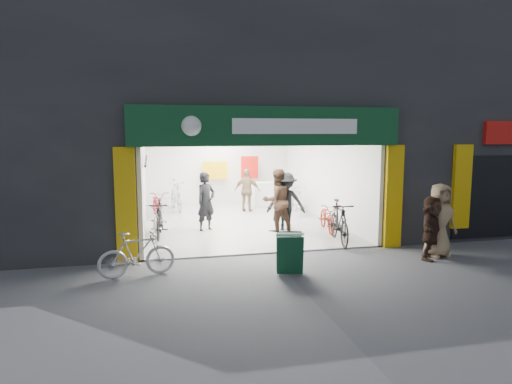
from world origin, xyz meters
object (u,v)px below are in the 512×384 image
object	(u,v)px
pedestrian_near	(439,220)
parked_bike	(137,254)
sandwich_board	(290,252)
bike_right_front	(339,222)
bike_left_front	(159,218)

from	to	relation	value
pedestrian_near	parked_bike	bearing A→B (deg)	174.59
sandwich_board	pedestrian_near	bearing A→B (deg)	20.50
bike_right_front	sandwich_board	world-z (taller)	bike_right_front
bike_right_front	pedestrian_near	size ratio (longest dim) A/B	1.09
bike_left_front	parked_bike	xyz separation A→B (m)	(-0.52, -3.78, -0.01)
bike_left_front	sandwich_board	xyz separation A→B (m)	(2.55, -4.31, -0.01)
bike_left_front	parked_bike	distance (m)	3.82
sandwich_board	bike_left_front	bearing A→B (deg)	133.97
parked_bike	pedestrian_near	bearing A→B (deg)	-100.91
bike_right_front	sandwich_board	bearing A→B (deg)	-123.14
bike_left_front	bike_right_front	xyz separation A→B (m)	(4.58, -2.11, 0.10)
pedestrian_near	sandwich_board	distance (m)	3.86
bike_right_front	parked_bike	distance (m)	5.37
bike_right_front	pedestrian_near	distance (m)	2.48
pedestrian_near	sandwich_board	world-z (taller)	pedestrian_near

